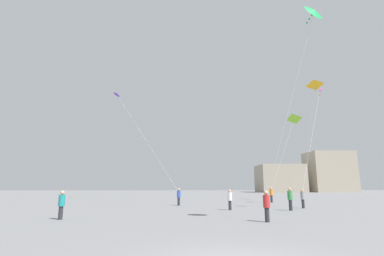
# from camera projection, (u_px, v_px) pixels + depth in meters

# --- Properties ---
(person_in_teal) EXTENTS (0.35, 0.35, 1.61)m
(person_in_teal) POSITION_uv_depth(u_px,v_px,m) (61.00, 204.00, 16.34)
(person_in_teal) COLOR #2D2D33
(person_in_teal) RESTS_ON ground_plane
(person_in_orange) EXTENTS (0.39, 0.39, 1.80)m
(person_in_orange) POSITION_uv_depth(u_px,v_px,m) (271.00, 194.00, 34.00)
(person_in_orange) COLOR #2D2D33
(person_in_orange) RESTS_ON ground_plane
(person_in_blue) EXTENTS (0.37, 0.37, 1.69)m
(person_in_blue) POSITION_uv_depth(u_px,v_px,m) (179.00, 196.00, 28.44)
(person_in_blue) COLOR #2D2D33
(person_in_blue) RESTS_ON ground_plane
(person_in_grey) EXTENTS (0.35, 0.35, 1.62)m
(person_in_grey) POSITION_uv_depth(u_px,v_px,m) (303.00, 198.00, 24.85)
(person_in_grey) COLOR #2D2D33
(person_in_grey) RESTS_ON ground_plane
(person_in_green) EXTENTS (0.38, 0.38, 1.77)m
(person_in_green) POSITION_uv_depth(u_px,v_px,m) (290.00, 198.00, 22.50)
(person_in_green) COLOR #2D2D33
(person_in_green) RESTS_ON ground_plane
(person_in_red) EXTENTS (0.36, 0.36, 1.63)m
(person_in_red) POSITION_uv_depth(u_px,v_px,m) (267.00, 205.00, 15.19)
(person_in_red) COLOR #2D2D33
(person_in_red) RESTS_ON ground_plane
(person_in_white) EXTENTS (0.35, 0.35, 1.61)m
(person_in_white) POSITION_uv_depth(u_px,v_px,m) (230.00, 199.00, 22.96)
(person_in_white) COLOR #2D2D33
(person_in_white) RESTS_ON ground_plane
(kite_emerald_diamond) EXTENTS (3.33, 2.40, 10.54)m
(kite_emerald_diamond) POSITION_uv_depth(u_px,v_px,m) (314.00, 13.00, 15.69)
(kite_emerald_diamond) COLOR green
(kite_violet_diamond) EXTENTS (10.00, 14.11, 14.83)m
(kite_violet_diamond) POSITION_uv_depth(u_px,v_px,m) (118.00, 95.00, 43.67)
(kite_violet_diamond) COLOR purple
(kite_lime_delta) EXTENTS (6.03, 4.73, 10.38)m
(kite_lime_delta) POSITION_uv_depth(u_px,v_px,m) (294.00, 120.00, 40.03)
(kite_lime_delta) COLOR #8CD12D
(kite_amber_delta) EXTENTS (1.35, 2.95, 9.38)m
(kite_amber_delta) POSITION_uv_depth(u_px,v_px,m) (315.00, 88.00, 24.51)
(kite_amber_delta) COLOR yellow
(kite_magenta_diamond) EXTENTS (5.32, 4.55, 11.46)m
(kite_magenta_diamond) POSITION_uv_depth(u_px,v_px,m) (320.00, 90.00, 31.28)
(kite_magenta_diamond) COLOR #D12899
(building_left_hall) EXTENTS (15.32, 15.02, 9.08)m
(building_left_hall) POSITION_uv_depth(u_px,v_px,m) (279.00, 179.00, 97.53)
(building_left_hall) COLOR #A39984
(building_left_hall) RESTS_ON ground_plane
(building_centre_hall) EXTENTS (14.73, 12.28, 13.73)m
(building_centre_hall) POSITION_uv_depth(u_px,v_px,m) (329.00, 172.00, 99.53)
(building_centre_hall) COLOR #A39984
(building_centre_hall) RESTS_ON ground_plane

